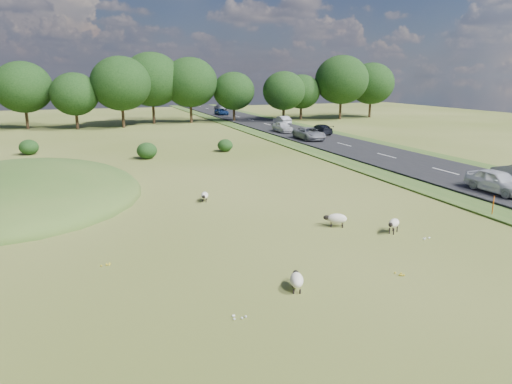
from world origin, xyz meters
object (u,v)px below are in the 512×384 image
car_1 (222,112)px  car_4 (497,181)px  sheep_2 (205,196)px  car_0 (320,129)px  sheep_1 (297,280)px  car_3 (283,127)px  marker_post (493,206)px  sheep_0 (394,223)px  car_5 (309,133)px  sheep_3 (336,219)px  car_2 (221,107)px  car_7 (282,120)px

car_1 → car_4: bearing=-90.0°
sheep_2 → car_0: bearing=159.8°
sheep_1 → car_3: size_ratio=0.28×
marker_post → sheep_0: bearing=-175.8°
car_5 → car_0: bearing=48.5°
car_1 → car_3: bearing=-90.0°
sheep_0 → car_3: bearing=-138.6°
car_3 → car_4: (0.00, -36.15, 0.02)m
car_1 → sheep_3: bearing=-100.9°
sheep_3 → car_1: size_ratio=0.29×
marker_post → car_4: 5.22m
car_2 → marker_post: bearing=84.8°
sheep_3 → car_5: (13.32, 29.97, 0.53)m
car_7 → sheep_0: bearing=73.1°
car_4 → marker_post: bearing=-139.1°
sheep_3 → car_5: 32.80m
sheep_3 → car_0: bearing=-89.5°
car_4 → sheep_2: bearing=164.0°
marker_post → sheep_3: size_ratio=0.93×
car_3 → car_5: bearing=-90.0°
sheep_2 → car_5: 29.33m
marker_post → car_2: size_ratio=0.24×
car_1 → car_3: size_ratio=1.01×
sheep_2 → car_3: (18.69, 30.81, 0.61)m
car_3 → sheep_1: bearing=-112.7°
sheep_0 → car_3: car_3 is taller
car_2 → car_4: bearing=87.3°
car_2 → car_3: car_3 is taller
marker_post → sheep_3: bearing=171.6°
sheep_3 → car_3: 40.43m
car_2 → sheep_3: bearing=78.4°
sheep_0 → car_5: (11.08, 31.87, 0.46)m
sheep_3 → car_0: (17.12, 34.27, 0.45)m
marker_post → sheep_3: (-9.38, 1.38, -0.14)m
sheep_2 → car_7: size_ratio=0.25×
car_4 → car_1: bearing=90.0°
car_1 → car_5: 39.25m
car_5 → sheep_0: bearing=-109.2°
car_1 → car_7: 22.33m
sheep_1 → sheep_2: (-0.24, 13.40, -0.04)m
sheep_1 → car_7: (22.25, 53.25, 0.54)m
car_3 → car_7: size_ratio=1.00×
marker_post → sheep_1: bearing=-162.2°
sheep_0 → sheep_3: 2.93m
sheep_1 → sheep_2: 13.40m
sheep_3 → car_4: size_ratio=0.29×
car_2 → car_3: bearing=85.2°
sheep_0 → sheep_2: 11.99m
car_2 → car_5: size_ratio=0.94×
car_1 → car_7: car_7 is taller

